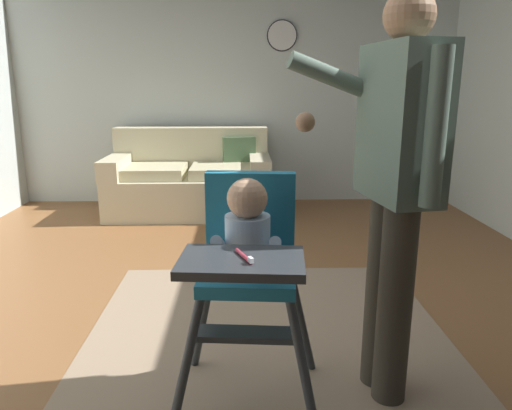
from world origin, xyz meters
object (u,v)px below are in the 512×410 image
Objects in this scene: high_chair at (248,251)px; adult_standing at (395,183)px; wall_clock at (282,36)px; couch at (191,181)px.

adult_standing is (0.58, 0.09, 0.25)m from high_chair.
adult_standing is 3.62m from wall_clock.
high_chair is 0.60× the size of adult_standing.
couch is 3.29m from adult_standing.
wall_clock is (0.41, 3.60, 1.13)m from high_chair.
wall_clock is at bearing 178.27° from high_chair.
wall_clock is (0.97, 0.48, 1.48)m from couch.
high_chair is at bearing 10.14° from couch.
adult_standing is at bearing -87.27° from wall_clock.
high_chair is 3.01× the size of wall_clock.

